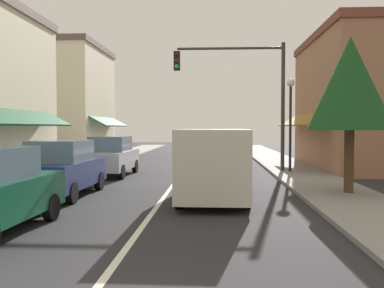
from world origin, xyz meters
TOP-DOWN VIEW (x-y plane):
  - ground_plane at (0.00, 18.00)m, footprint 80.00×80.00m
  - sidewalk_left at (-5.50, 18.00)m, footprint 2.60×56.00m
  - sidewalk_right at (5.50, 18.00)m, footprint 2.60×56.00m
  - lane_center_stripe at (0.00, 18.00)m, footprint 0.14×52.00m
  - storefront_right_block at (9.13, 20.00)m, footprint 5.98×10.20m
  - storefront_far_left at (-8.89, 28.00)m, footprint 5.50×8.20m
  - parked_car_second_left at (-3.25, 10.04)m, footprint 1.84×4.13m
  - parked_car_third_left at (-3.08, 15.74)m, footprint 1.86×4.14m
  - van_in_lane at (1.56, 9.77)m, footprint 2.06×5.21m
  - traffic_signal_mast_arm at (3.06, 17.25)m, footprint 5.27×0.50m
  - street_lamp_right_mid at (5.08, 16.86)m, footprint 0.36×0.36m
  - tree_right_near at (5.81, 10.51)m, footprint 2.66×2.66m

SIDE VIEW (x-z plane):
  - ground_plane at x=0.00m, z-range 0.00..0.00m
  - lane_center_stripe at x=0.00m, z-range 0.00..0.01m
  - sidewalk_left at x=-5.50m, z-range 0.00..0.12m
  - sidewalk_right at x=5.50m, z-range 0.00..0.12m
  - parked_car_second_left at x=-3.25m, z-range -0.01..1.76m
  - parked_car_third_left at x=-3.08m, z-range -0.01..1.76m
  - van_in_lane at x=1.56m, z-range 0.09..2.21m
  - street_lamp_right_mid at x=5.08m, z-range 0.80..5.22m
  - tree_right_near at x=5.81m, z-range 1.02..6.04m
  - storefront_right_block at x=9.13m, z-range 0.00..7.13m
  - storefront_far_left at x=-8.89m, z-range 0.00..8.20m
  - traffic_signal_mast_arm at x=3.06m, z-range 1.12..7.30m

